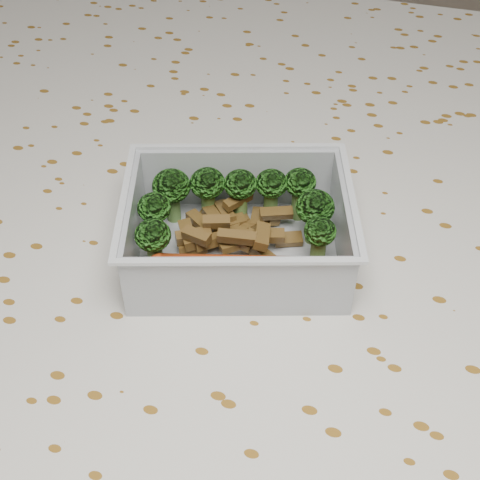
# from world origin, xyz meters

# --- Properties ---
(dining_table) EXTENTS (1.40, 0.90, 0.75)m
(dining_table) POSITION_xyz_m (0.00, 0.00, 0.67)
(dining_table) COLOR brown
(dining_table) RESTS_ON ground
(tablecloth) EXTENTS (1.46, 0.96, 0.19)m
(tablecloth) POSITION_xyz_m (0.00, 0.00, 0.72)
(tablecloth) COLOR silver
(tablecloth) RESTS_ON dining_table
(lunch_container) EXTENTS (0.19, 0.17, 0.06)m
(lunch_container) POSITION_xyz_m (-0.01, -0.00, 0.78)
(lunch_container) COLOR silver
(lunch_container) RESTS_ON tablecloth
(broccoli_florets) EXTENTS (0.14, 0.11, 0.05)m
(broccoli_florets) POSITION_xyz_m (-0.02, 0.02, 0.79)
(broccoli_florets) COLOR #608C3F
(broccoli_florets) RESTS_ON lunch_container
(meat_pile) EXTENTS (0.09, 0.07, 0.03)m
(meat_pile) POSITION_xyz_m (-0.02, 0.01, 0.77)
(meat_pile) COLOR brown
(meat_pile) RESTS_ON lunch_container
(sausage) EXTENTS (0.13, 0.05, 0.02)m
(sausage) POSITION_xyz_m (0.00, -0.03, 0.78)
(sausage) COLOR #B73C17
(sausage) RESTS_ON lunch_container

